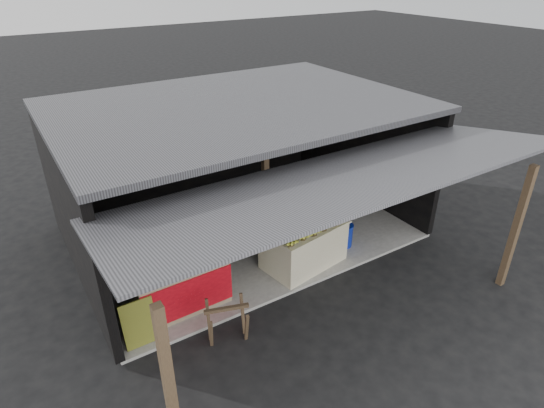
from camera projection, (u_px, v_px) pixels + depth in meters
ground at (304, 289)px, 8.68m from camera, size 80.00×80.00×0.00m
concrete_slab at (241, 230)px, 10.53m from camera, size 7.00×5.00×0.06m
shophouse at (231, 141)px, 9.79m from camera, size 7.40×7.29×3.02m
banana_table at (304, 244)px, 9.11m from camera, size 1.78×1.25×0.91m
banana_pile at (305, 221)px, 8.85m from camera, size 1.65×1.14×0.18m
white_crate at (281, 223)px, 9.80m from camera, size 0.89×0.64×0.95m
neighbor_stall at (180, 284)px, 7.92m from camera, size 1.64×0.77×1.68m
green_signboard at (139, 323)px, 7.19m from camera, size 0.54×0.18×0.80m
sawhorse at (227, 320)px, 7.31m from camera, size 0.78×0.77×0.69m
water_barrel at (345, 236)px, 9.78m from camera, size 0.33×0.33×0.49m
plastic_chair at (324, 188)px, 11.17m from camera, size 0.49×0.49×0.91m
magenta_rug at (321, 208)px, 11.36m from camera, size 1.62×1.19×0.01m
picture_frames at (187, 124)px, 11.33m from camera, size 1.62×0.04×0.46m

